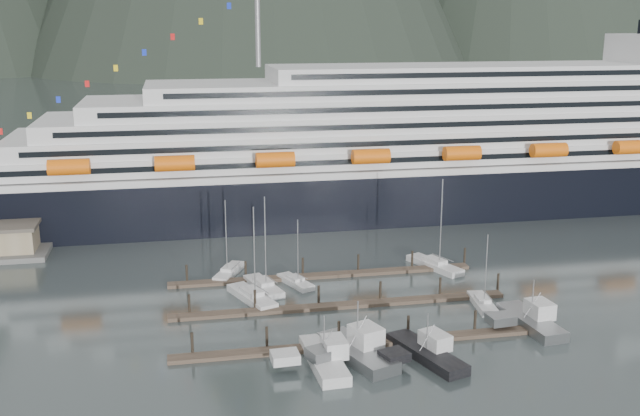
# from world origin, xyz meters

# --- Properties ---
(ground) EXTENTS (1600.00, 1600.00, 0.00)m
(ground) POSITION_xyz_m (0.00, 0.00, 0.00)
(ground) COLOR #424D4E
(ground) RESTS_ON ground
(cruise_ship) EXTENTS (210.00, 30.40, 50.30)m
(cruise_ship) POSITION_xyz_m (30.03, 54.94, 12.04)
(cruise_ship) COLOR black
(cruise_ship) RESTS_ON ground
(dock_near) EXTENTS (48.18, 2.28, 3.20)m
(dock_near) POSITION_xyz_m (-4.93, -9.95, 0.31)
(dock_near) COLOR #41352A
(dock_near) RESTS_ON ground
(dock_mid) EXTENTS (48.18, 2.28, 3.20)m
(dock_mid) POSITION_xyz_m (-4.93, 3.05, 0.31)
(dock_mid) COLOR #41352A
(dock_mid) RESTS_ON ground
(dock_far) EXTENTS (48.18, 2.28, 3.20)m
(dock_far) POSITION_xyz_m (-4.93, 16.05, 0.31)
(dock_far) COLOR #41352A
(dock_far) RESTS_ON ground
(sailboat_b) EXTENTS (6.53, 11.18, 14.63)m
(sailboat_b) POSITION_xyz_m (-17.03, 8.09, 0.44)
(sailboat_b) COLOR silver
(sailboat_b) RESTS_ON ground
(sailboat_c) EXTENTS (5.29, 10.19, 14.99)m
(sailboat_c) POSITION_xyz_m (-14.84, 12.12, 0.44)
(sailboat_c) COLOR silver
(sailboat_c) RESTS_ON ground
(sailboat_e) EXTENTS (5.83, 9.07, 12.72)m
(sailboat_e) POSITION_xyz_m (-19.34, 19.99, 0.40)
(sailboat_e) COLOR silver
(sailboat_e) RESTS_ON ground
(sailboat_f) EXTENTS (4.93, 8.00, 10.80)m
(sailboat_f) POSITION_xyz_m (-9.80, 13.32, 0.39)
(sailboat_f) COLOR silver
(sailboat_f) RESTS_ON ground
(sailboat_g) EXTENTS (6.77, 11.32, 15.47)m
(sailboat_g) POSITION_xyz_m (13.73, 16.73, 0.44)
(sailboat_g) COLOR silver
(sailboat_g) RESTS_ON ground
(sailboat_h) EXTENTS (3.27, 8.27, 11.12)m
(sailboat_h) POSITION_xyz_m (14.63, -0.53, 0.39)
(sailboat_h) COLOR silver
(sailboat_h) RESTS_ON ground
(trawler_a) EXTENTS (8.89, 12.33, 6.68)m
(trawler_a) POSITION_xyz_m (-11.12, -14.33, 0.87)
(trawler_a) COLOR silver
(trawler_a) RESTS_ON ground
(trawler_b) EXTENTS (10.58, 12.86, 7.99)m
(trawler_b) POSITION_xyz_m (-6.87, -13.39, 0.98)
(trawler_b) COLOR gray
(trawler_b) RESTS_ON ground
(trawler_c) EXTENTS (9.77, 12.75, 6.28)m
(trawler_c) POSITION_xyz_m (1.22, -15.05, 0.83)
(trawler_c) COLOR black
(trawler_c) RESTS_ON ground
(trawler_d) EXTENTS (9.08, 12.24, 7.12)m
(trawler_d) POSITION_xyz_m (17.86, -8.57, 0.91)
(trawler_d) COLOR gray
(trawler_d) RESTS_ON ground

